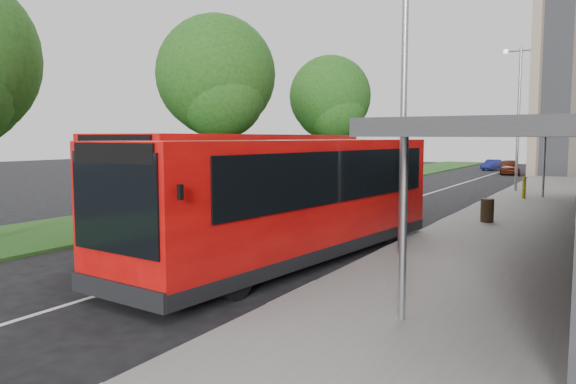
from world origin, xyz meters
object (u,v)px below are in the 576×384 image
tree_mid (217,83)px  bus_second (249,184)px  lamp_post_near (401,75)px  car_near (510,167)px  litter_bin (487,210)px  bollard (524,188)px  tree_far (330,102)px  bus_main (292,199)px  car_far (492,165)px  lamp_post_far (517,109)px

tree_mid → bus_second: tree_mid is taller
lamp_post_near → car_near: 37.40m
bus_second → car_near: bus_second is taller
litter_bin → bollard: bollard is taller
lamp_post_near → bus_second: lamp_post_near is taller
bus_second → car_near: 36.17m
tree_far → bus_main: (8.81, -20.52, -3.82)m
bus_main → car_far: (-2.90, 44.33, -1.07)m
tree_mid → litter_bin: size_ratio=10.48×
tree_mid → bus_main: bearing=-44.0°
tree_far → bus_main: 22.65m
car_near → bus_second: bearing=-104.7°
lamp_post_near → bollard: lamp_post_near is taller
lamp_post_far → car_near: (-2.79, 17.07, -4.06)m
tree_mid → car_near: size_ratio=2.27×
bus_second → lamp_post_near: bearing=-11.9°
bus_main → bollard: (3.36, 17.31, -0.90)m
lamp_post_near → lamp_post_far: 20.00m
tree_far → bus_second: tree_far is taller
tree_mid → tree_far: tree_mid is taller
car_near → tree_far: bearing=-125.6°
bus_second → bollard: (6.33, 14.84, -0.98)m
tree_mid → tree_far: 12.00m
bollard → tree_far: bearing=165.2°
tree_far → bollard: 13.44m
tree_mid → bus_main: size_ratio=0.78×
car_near → lamp_post_far: bearing=-91.5°
bus_second → litter_bin: bearing=42.4°
bus_second → bollard: 16.16m
lamp_post_far → bus_main: size_ratio=0.72×
litter_bin → tree_far: bearing=134.8°
tree_far → lamp_post_near: (11.13, -19.05, -0.70)m
litter_bin → car_near: car_near is taller
lamp_post_far → bus_second: (-5.29, -18.99, -3.05)m
bus_main → bus_second: (-2.97, 2.47, 0.08)m
tree_mid → car_far: (5.91, 35.81, -5.12)m
lamp_post_near → tree_mid: bearing=147.6°
bus_second → tree_far: bearing=106.8°
bus_main → bus_second: 3.86m
tree_mid → car_far: size_ratio=2.79×
bus_main → lamp_post_near: bearing=38.1°
tree_far → bus_second: (5.84, -18.05, -3.75)m
tree_far → car_far: tree_far is taller
tree_far → bus_main: size_ratio=0.75×
bus_main → tree_mid: bearing=141.8°
tree_far → lamp_post_far: bearing=4.9°
bus_second → litter_bin: size_ratio=13.88×
tree_far → lamp_post_far: tree_far is taller
tree_far → litter_bin: bearing=-45.2°
bus_second → bollard: bus_second is taller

